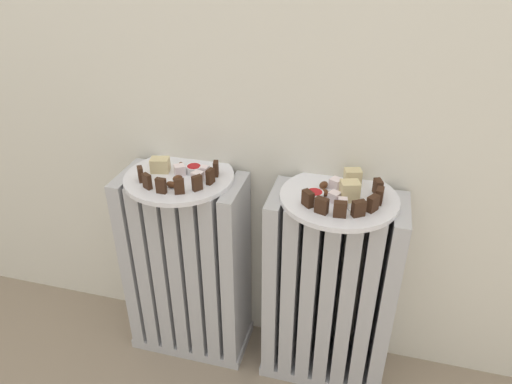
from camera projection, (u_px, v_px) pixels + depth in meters
The scene contains 36 objects.
radiator_left at pixel (188, 268), 1.34m from camera, with size 0.34×0.17×0.57m.
radiator_right at pixel (329, 293), 1.25m from camera, with size 0.34×0.17×0.57m.
plate_left at pixel (179, 177), 1.19m from camera, with size 0.28×0.28×0.01m, color white.
plate_right at pixel (339, 198), 1.10m from camera, with size 0.28×0.28×0.01m, color white.
dark_cake_slice_left_0 at pixel (141, 174), 1.15m from camera, with size 0.02×0.01×0.04m, color #382114.
dark_cake_slice_left_1 at pixel (147, 181), 1.12m from camera, with size 0.02×0.01×0.04m, color #382114.
dark_cake_slice_left_2 at pixel (161, 186), 1.10m from camera, with size 0.02×0.01×0.04m, color #382114.
dark_cake_slice_left_3 at pixel (179, 186), 1.10m from camera, with size 0.02×0.01×0.04m, color #382114.
dark_cake_slice_left_4 at pixel (197, 183), 1.11m from camera, with size 0.02×0.01×0.04m, color #382114.
dark_cake_slice_left_5 at pixel (210, 176), 1.14m from camera, with size 0.02×0.01×0.04m, color #382114.
dark_cake_slice_left_6 at pixel (216, 169), 1.18m from camera, with size 0.02×0.01×0.04m, color #382114.
marble_cake_slice_left_0 at pixel (160, 165), 1.20m from camera, with size 0.05×0.03×0.04m, color beige.
turkish_delight_left_0 at pixel (180, 170), 1.19m from camera, with size 0.03×0.03×0.03m, color white.
turkish_delight_left_1 at pixel (204, 170), 1.19m from camera, with size 0.02×0.02×0.02m, color white.
turkish_delight_left_2 at pixel (198, 177), 1.15m from camera, with size 0.02×0.02×0.02m, color white.
medjool_date_left_0 at pixel (171, 185), 1.13m from camera, with size 0.03×0.02×0.02m, color #4C2814.
medjool_date_left_1 at pixel (181, 165), 1.22m from camera, with size 0.02×0.01×0.02m, color #4C2814.
medjool_date_left_2 at pixel (178, 178), 1.16m from camera, with size 0.03×0.02×0.02m, color #4C2814.
jam_bowl_left at pixel (194, 169), 1.19m from camera, with size 0.04×0.04×0.02m.
dark_cake_slice_right_0 at pixel (308, 199), 1.05m from camera, with size 0.03×0.02×0.04m, color #382114.
dark_cake_slice_right_1 at pixel (322, 206), 1.02m from camera, with size 0.03×0.02×0.04m, color #382114.
dark_cake_slice_right_2 at pixel (340, 209), 1.01m from camera, with size 0.03×0.02×0.04m, color #382114.
dark_cake_slice_right_3 at pixel (359, 208), 1.01m from camera, with size 0.03×0.02×0.04m, color #382114.
dark_cake_slice_right_4 at pixel (373, 204), 1.03m from camera, with size 0.03×0.02×0.04m, color #382114.
dark_cake_slice_right_5 at pixel (379, 196), 1.06m from camera, with size 0.03×0.02×0.04m, color #382114.
dark_cake_slice_right_6 at pixel (378, 187), 1.10m from camera, with size 0.03×0.02×0.04m, color #382114.
marble_cake_slice_right_0 at pixel (350, 191), 1.07m from camera, with size 0.04×0.03×0.05m, color beige.
marble_cake_slice_right_1 at pixel (353, 177), 1.14m from camera, with size 0.04×0.03×0.04m, color beige.
turkish_delight_right_0 at pixel (352, 189), 1.11m from camera, with size 0.02×0.02×0.02m, color white.
turkish_delight_right_1 at pixel (343, 203), 1.05m from camera, with size 0.02×0.02×0.02m, color white.
turkish_delight_right_2 at pixel (336, 184), 1.12m from camera, with size 0.03×0.03×0.03m, color white.
turkish_delight_right_3 at pixel (334, 197), 1.07m from camera, with size 0.02×0.02×0.02m, color white.
medjool_date_right_0 at pixel (324, 185), 1.12m from camera, with size 0.03×0.02×0.02m, color #4C2814.
medjool_date_right_1 at pixel (325, 192), 1.09m from camera, with size 0.02×0.02×0.02m, color #4C2814.
jam_bowl_right at pixel (314, 195), 1.08m from camera, with size 0.04×0.04×0.02m.
fork at pixel (340, 198), 1.08m from camera, with size 0.07×0.09×0.00m.
Camera 1 is at (0.26, -0.69, 1.14)m, focal length 32.67 mm.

